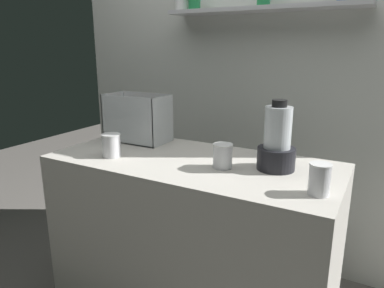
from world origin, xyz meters
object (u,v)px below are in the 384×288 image
Objects in this scene: juice_cup_orange_middle at (319,181)px; blender_pitcher at (277,143)px; carrot_display_bin at (137,126)px; juice_cup_pomegranate_far_left at (112,146)px; juice_cup_pomegranate_left at (223,157)px.

blender_pitcher is at bearing 137.24° from juice_cup_orange_middle.
juice_cup_pomegranate_far_left is at bearing -75.35° from carrot_display_bin.
carrot_display_bin is 3.23× the size of juice_cup_pomegranate_left.
juice_cup_pomegranate_left is 0.45m from juice_cup_orange_middle.
juice_cup_pomegranate_left is at bearing 11.19° from juice_cup_pomegranate_far_left.
juice_cup_pomegranate_far_left is at bearing -179.78° from juice_cup_orange_middle.
blender_pitcher is 2.73× the size of juice_cup_pomegranate_far_left.
juice_cup_pomegranate_left is (-0.22, -0.10, -0.07)m from blender_pitcher.
juice_cup_pomegranate_far_left is 0.57m from juice_cup_pomegranate_left.
blender_pitcher reaches higher than carrot_display_bin.
carrot_display_bin is 0.33m from juice_cup_pomegranate_far_left.
juice_cup_pomegranate_far_left reaches higher than juice_cup_pomegranate_left.
juice_cup_pomegranate_left is at bearing -18.09° from carrot_display_bin.
carrot_display_bin is at bearing 161.91° from juice_cup_pomegranate_left.
blender_pitcher is (0.86, -0.11, 0.04)m from carrot_display_bin.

